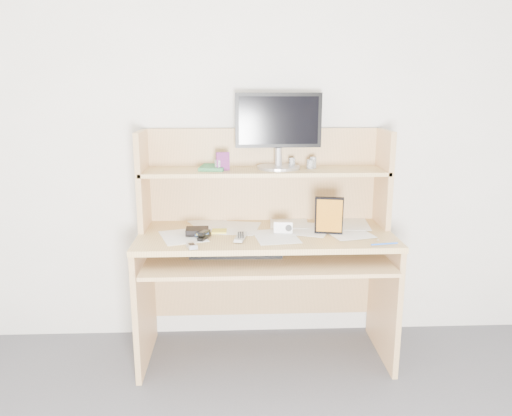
{
  "coord_description": "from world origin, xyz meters",
  "views": [
    {
      "loc": [
        -0.17,
        -1.16,
        1.53
      ],
      "look_at": [
        -0.06,
        1.43,
        0.9
      ],
      "focal_mm": 35.0,
      "sensor_mm": 36.0,
      "label": 1
    }
  ],
  "objects_px": {
    "desk": "(265,238)",
    "game_case": "(329,216)",
    "keyboard": "(236,251)",
    "tv_remote": "(241,237)",
    "monitor": "(278,128)"
  },
  "relations": [
    {
      "from": "tv_remote",
      "to": "desk",
      "type": "bearing_deg",
      "value": 66.05
    },
    {
      "from": "monitor",
      "to": "keyboard",
      "type": "bearing_deg",
      "value": -135.76
    },
    {
      "from": "tv_remote",
      "to": "monitor",
      "type": "relative_size",
      "value": 0.32
    },
    {
      "from": "desk",
      "to": "tv_remote",
      "type": "height_order",
      "value": "desk"
    },
    {
      "from": "keyboard",
      "to": "monitor",
      "type": "relative_size",
      "value": 1.01
    },
    {
      "from": "desk",
      "to": "tv_remote",
      "type": "xyz_separation_m",
      "value": [
        -0.14,
        -0.2,
        0.07
      ]
    },
    {
      "from": "keyboard",
      "to": "monitor",
      "type": "xyz_separation_m",
      "value": [
        0.25,
        0.26,
        0.64
      ]
    },
    {
      "from": "tv_remote",
      "to": "monitor",
      "type": "bearing_deg",
      "value": 65.97
    },
    {
      "from": "desk",
      "to": "game_case",
      "type": "distance_m",
      "value": 0.4
    },
    {
      "from": "desk",
      "to": "game_case",
      "type": "bearing_deg",
      "value": -24.05
    },
    {
      "from": "tv_remote",
      "to": "game_case",
      "type": "bearing_deg",
      "value": 17.03
    },
    {
      "from": "monitor",
      "to": "game_case",
      "type": "bearing_deg",
      "value": -48.26
    },
    {
      "from": "keyboard",
      "to": "tv_remote",
      "type": "height_order",
      "value": "tv_remote"
    },
    {
      "from": "tv_remote",
      "to": "monitor",
      "type": "height_order",
      "value": "monitor"
    },
    {
      "from": "desk",
      "to": "tv_remote",
      "type": "bearing_deg",
      "value": -125.0
    }
  ]
}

